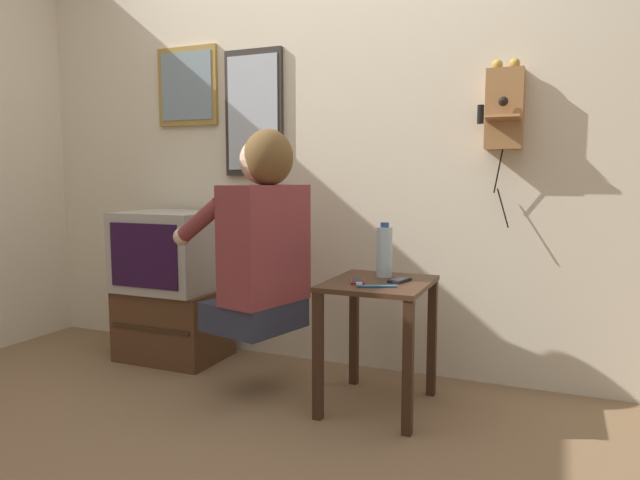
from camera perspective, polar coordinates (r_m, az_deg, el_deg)
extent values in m
plane|color=#846647|center=(2.50, -8.50, -18.66)|extent=(14.00, 14.00, 0.00)
cube|color=beige|center=(3.20, 0.94, 10.32)|extent=(6.80, 0.05, 2.55)
cube|color=#422819|center=(2.59, 5.90, -4.35)|extent=(0.45, 0.52, 0.02)
cube|color=#382215|center=(2.51, -0.20, -11.54)|extent=(0.04, 0.04, 0.56)
cube|color=#382215|center=(2.39, 8.79, -12.55)|extent=(0.04, 0.04, 0.56)
cube|color=#382215|center=(2.93, 3.43, -8.93)|extent=(0.04, 0.04, 0.56)
cube|color=#382215|center=(2.83, 11.13, -9.61)|extent=(0.04, 0.04, 0.56)
cube|color=#2D3347|center=(2.80, -6.56, -7.39)|extent=(0.45, 0.48, 0.14)
cube|color=brown|center=(2.69, -5.55, -0.42)|extent=(0.32, 0.46, 0.55)
sphere|color=beige|center=(2.67, -5.64, 7.91)|extent=(0.23, 0.23, 0.23)
ellipsoid|color=brown|center=(2.65, -5.19, 8.22)|extent=(0.28, 0.29, 0.26)
cylinder|color=brown|center=(2.73, -11.89, 1.90)|extent=(0.32, 0.15, 0.23)
cylinder|color=brown|center=(2.97, -6.69, 2.36)|extent=(0.32, 0.15, 0.23)
sphere|color=beige|center=(2.84, -13.62, 0.33)|extent=(0.09, 0.09, 0.09)
sphere|color=beige|center=(3.07, -8.47, 0.90)|extent=(0.09, 0.09, 0.09)
cube|color=#51331E|center=(3.46, -14.42, -8.11)|extent=(0.58, 0.41, 0.41)
cube|color=#392315|center=(3.29, -16.66, -8.53)|extent=(0.52, 0.01, 0.02)
cube|color=#ADA89E|center=(3.39, -14.67, -1.04)|extent=(0.54, 0.47, 0.45)
cube|color=#280F33|center=(3.20, -17.25, -1.53)|extent=(0.44, 0.01, 0.35)
cube|color=#9E6B3D|center=(2.91, 17.98, 12.32)|extent=(0.17, 0.11, 0.38)
cube|color=#9E6B3D|center=(2.82, 17.80, 11.56)|extent=(0.15, 0.07, 0.03)
sphere|color=#B79338|center=(2.93, 17.33, 16.39)|extent=(0.05, 0.05, 0.05)
sphere|color=#B79338|center=(2.93, 18.89, 16.36)|extent=(0.05, 0.05, 0.05)
cone|color=black|center=(2.81, 17.81, 13.12)|extent=(0.04, 0.05, 0.04)
cylinder|color=black|center=(2.92, 15.76, 11.99)|extent=(0.03, 0.03, 0.09)
cylinder|color=black|center=(2.88, 17.41, 6.66)|extent=(0.04, 0.04, 0.22)
cylinder|color=black|center=(2.89, 17.81, 3.07)|extent=(0.07, 0.06, 0.19)
cube|color=olive|center=(3.64, -13.11, 14.74)|extent=(0.41, 0.02, 0.47)
cube|color=gray|center=(3.63, -13.24, 14.76)|extent=(0.36, 0.01, 0.40)
cube|color=#2D2823|center=(3.37, -6.62, 12.49)|extent=(0.36, 0.03, 0.72)
cube|color=#B2BCC6|center=(3.36, -6.77, 12.52)|extent=(0.32, 0.01, 0.64)
cube|color=maroon|center=(2.55, 3.79, -4.12)|extent=(0.10, 0.14, 0.01)
cube|color=black|center=(2.55, 3.79, -3.98)|extent=(0.08, 0.11, 0.00)
cube|color=black|center=(2.59, 7.97, -4.01)|extent=(0.09, 0.13, 0.01)
cube|color=black|center=(2.58, 7.97, -3.88)|extent=(0.07, 0.11, 0.00)
cylinder|color=silver|center=(2.68, 6.46, -1.21)|extent=(0.07, 0.07, 0.23)
cylinder|color=#2D4C8C|center=(2.67, 6.49, 1.52)|extent=(0.04, 0.04, 0.02)
cylinder|color=#338CD8|center=(2.44, 5.68, -4.61)|extent=(0.16, 0.07, 0.01)
cube|color=white|center=(2.43, 3.94, -4.37)|extent=(0.03, 0.02, 0.01)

